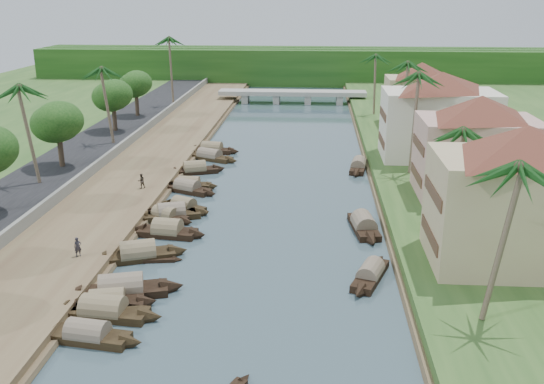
# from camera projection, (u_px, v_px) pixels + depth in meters

# --- Properties ---
(ground) EXTENTS (220.00, 220.00, 0.00)m
(ground) POSITION_uv_depth(u_px,v_px,m) (256.00, 258.00, 47.96)
(ground) COLOR #384C54
(ground) RESTS_ON ground
(left_bank) EXTENTS (10.00, 180.00, 0.80)m
(left_bank) POSITION_uv_depth(u_px,v_px,m) (131.00, 177.00, 67.88)
(left_bank) COLOR brown
(left_bank) RESTS_ON ground
(right_bank) EXTENTS (16.00, 180.00, 1.20)m
(right_bank) POSITION_uv_depth(u_px,v_px,m) (449.00, 182.00, 65.44)
(right_bank) COLOR #28491D
(right_bank) RESTS_ON ground
(road) EXTENTS (8.00, 180.00, 1.40)m
(road) POSITION_uv_depth(u_px,v_px,m) (57.00, 173.00, 68.37)
(road) COLOR black
(road) RESTS_ON ground
(retaining_wall) EXTENTS (0.40, 180.00, 1.10)m
(retaining_wall) POSITION_uv_depth(u_px,v_px,m) (94.00, 168.00, 67.87)
(retaining_wall) COLOR slate
(retaining_wall) RESTS_ON left_bank
(treeline) EXTENTS (120.00, 14.00, 8.00)m
(treeline) POSITION_uv_depth(u_px,v_px,m) (297.00, 66.00, 141.53)
(treeline) COLOR #153C10
(treeline) RESTS_ON ground
(bridge) EXTENTS (28.00, 4.00, 2.40)m
(bridge) POSITION_uv_depth(u_px,v_px,m) (292.00, 94.00, 115.69)
(bridge) COLOR gray
(bridge) RESTS_ON ground
(building_near) EXTENTS (14.85, 14.85, 10.20)m
(building_near) POSITION_uv_depth(u_px,v_px,m) (520.00, 195.00, 42.79)
(building_near) COLOR tan
(building_near) RESTS_ON right_bank
(building_mid) EXTENTS (14.11, 14.11, 9.70)m
(building_mid) POSITION_uv_depth(u_px,v_px,m) (477.00, 145.00, 57.97)
(building_mid) COLOR tan
(building_mid) RESTS_ON right_bank
(building_far) EXTENTS (15.59, 15.59, 10.20)m
(building_far) POSITION_uv_depth(u_px,v_px,m) (439.00, 115.00, 71.23)
(building_far) COLOR beige
(building_far) RESTS_ON right_bank
(building_distant) EXTENTS (12.62, 12.62, 9.20)m
(building_distant) POSITION_uv_depth(u_px,v_px,m) (420.00, 93.00, 90.28)
(building_distant) COLOR tan
(building_distant) RESTS_ON right_bank
(sampan_0) EXTENTS (7.32, 2.46, 1.94)m
(sampan_0) POSITION_uv_depth(u_px,v_px,m) (88.00, 335.00, 36.36)
(sampan_0) COLOR black
(sampan_0) RESTS_ON ground
(sampan_1) EXTENTS (6.81, 3.03, 2.01)m
(sampan_1) POSITION_uv_depth(u_px,v_px,m) (107.00, 304.00, 40.05)
(sampan_1) COLOR black
(sampan_1) RESTS_ON ground
(sampan_2) EXTENTS (8.27, 2.40, 2.16)m
(sampan_2) POSITION_uv_depth(u_px,v_px,m) (104.00, 311.00, 39.10)
(sampan_2) COLOR black
(sampan_2) RESTS_ON ground
(sampan_3) EXTENTS (8.98, 4.09, 2.35)m
(sampan_3) POSITION_uv_depth(u_px,v_px,m) (121.00, 290.00, 41.89)
(sampan_3) COLOR black
(sampan_3) RESTS_ON ground
(sampan_4) EXTENTS (8.12, 4.38, 2.27)m
(sampan_4) POSITION_uv_depth(u_px,v_px,m) (138.00, 254.00, 47.61)
(sampan_4) COLOR black
(sampan_4) RESTS_ON ground
(sampan_5) EXTENTS (7.19, 2.62, 2.25)m
(sampan_5) POSITION_uv_depth(u_px,v_px,m) (168.00, 231.00, 52.28)
(sampan_5) COLOR black
(sampan_5) RESTS_ON ground
(sampan_6) EXTENTS (7.46, 3.94, 2.19)m
(sampan_6) POSITION_uv_depth(u_px,v_px,m) (172.00, 214.00, 56.37)
(sampan_6) COLOR black
(sampan_6) RESTS_ON ground
(sampan_7) EXTENTS (6.37, 3.97, 1.78)m
(sampan_7) POSITION_uv_depth(u_px,v_px,m) (165.00, 216.00, 55.94)
(sampan_7) COLOR black
(sampan_7) RESTS_ON ground
(sampan_8) EXTENTS (6.13, 4.11, 1.95)m
(sampan_8) POSITION_uv_depth(u_px,v_px,m) (184.00, 207.00, 58.30)
(sampan_8) COLOR black
(sampan_8) RESTS_ON ground
(sampan_9) EXTENTS (7.39, 4.45, 1.93)m
(sampan_9) POSITION_uv_depth(u_px,v_px,m) (187.00, 188.00, 63.86)
(sampan_9) COLOR black
(sampan_9) RESTS_ON ground
(sampan_10) EXTENTS (6.42, 1.63, 1.83)m
(sampan_10) POSITION_uv_depth(u_px,v_px,m) (189.00, 185.00, 65.12)
(sampan_10) COLOR black
(sampan_10) RESTS_ON ground
(sampan_11) EXTENTS (7.56, 4.04, 2.15)m
(sampan_11) POSITION_uv_depth(u_px,v_px,m) (195.00, 170.00, 70.60)
(sampan_11) COLOR black
(sampan_11) RESTS_ON ground
(sampan_12) EXTENTS (8.35, 5.07, 2.05)m
(sampan_12) POSITION_uv_depth(u_px,v_px,m) (210.00, 156.00, 76.43)
(sampan_12) COLOR black
(sampan_12) RESTS_ON ground
(sampan_13) EXTENTS (7.81, 2.80, 2.11)m
(sampan_13) POSITION_uv_depth(u_px,v_px,m) (212.00, 149.00, 79.86)
(sampan_13) COLOR black
(sampan_13) RESTS_ON ground
(sampan_14) EXTENTS (3.85, 7.56, 1.88)m
(sampan_14) POSITION_uv_depth(u_px,v_px,m) (370.00, 274.00, 44.27)
(sampan_14) COLOR black
(sampan_14) RESTS_ON ground
(sampan_15) EXTENTS (2.81, 8.43, 2.22)m
(sampan_15) POSITION_uv_depth(u_px,v_px,m) (364.00, 225.00, 53.57)
(sampan_15) COLOR black
(sampan_15) RESTS_ON ground
(sampan_16) EXTENTS (2.67, 8.20, 2.00)m
(sampan_16) POSITION_uv_depth(u_px,v_px,m) (358.00, 166.00, 72.18)
(sampan_16) COLOR black
(sampan_16) RESTS_ON ground
(canoe_1) EXTENTS (4.38, 1.33, 0.70)m
(canoe_1) POSITION_uv_depth(u_px,v_px,m) (155.00, 260.00, 47.30)
(canoe_1) COLOR black
(canoe_1) RESTS_ON ground
(canoe_2) EXTENTS (5.97, 2.34, 0.87)m
(canoe_2) POSITION_uv_depth(u_px,v_px,m) (179.00, 191.00, 64.14)
(canoe_2) COLOR black
(canoe_2) RESTS_ON ground
(palm_0) EXTENTS (3.20, 3.20, 11.20)m
(palm_0) POSITION_uv_depth(u_px,v_px,m) (505.00, 169.00, 33.62)
(palm_0) COLOR #75614E
(palm_0) RESTS_ON ground
(palm_1) EXTENTS (3.20, 3.20, 9.73)m
(palm_1) POSITION_uv_depth(u_px,v_px,m) (457.00, 132.00, 49.24)
(palm_1) COLOR #75614E
(palm_1) RESTS_ON ground
(palm_2) EXTENTS (3.20, 3.20, 12.32)m
(palm_2) POSITION_uv_depth(u_px,v_px,m) (417.00, 76.00, 63.37)
(palm_2) COLOR #75614E
(palm_2) RESTS_ON ground
(palm_3) EXTENTS (3.20, 3.20, 11.77)m
(palm_3) POSITION_uv_depth(u_px,v_px,m) (405.00, 65.00, 78.90)
(palm_3) COLOR #75614E
(palm_3) RESTS_ON ground
(palm_5) EXTENTS (3.20, 3.20, 11.43)m
(palm_5) POSITION_uv_depth(u_px,v_px,m) (26.00, 89.00, 59.46)
(palm_5) COLOR #75614E
(palm_5) RESTS_ON ground
(palm_6) EXTENTS (3.20, 3.20, 11.17)m
(palm_6) POSITION_uv_depth(u_px,v_px,m) (106.00, 70.00, 76.28)
(palm_6) COLOR #75614E
(palm_6) RESTS_ON ground
(palm_7) EXTENTS (3.20, 3.20, 11.00)m
(palm_7) POSITION_uv_depth(u_px,v_px,m) (377.00, 57.00, 96.39)
(palm_7) COLOR #75614E
(palm_7) RESTS_ON ground
(palm_8) EXTENTS (3.20, 3.20, 12.98)m
(palm_8) POSITION_uv_depth(u_px,v_px,m) (170.00, 40.00, 102.93)
(palm_8) COLOR #75614E
(palm_8) RESTS_ON ground
(tree_3) EXTENTS (5.24, 5.24, 7.19)m
(tree_3) POSITION_uv_depth(u_px,v_px,m) (58.00, 123.00, 66.96)
(tree_3) COLOR #493929
(tree_3) RESTS_ON ground
(tree_4) EXTENTS (5.06, 5.06, 7.06)m
(tree_4) POSITION_uv_depth(u_px,v_px,m) (113.00, 96.00, 84.96)
(tree_4) COLOR #493929
(tree_4) RESTS_ON ground
(tree_5) EXTENTS (4.73, 4.73, 6.94)m
(tree_5) POSITION_uv_depth(u_px,v_px,m) (136.00, 85.00, 95.63)
(tree_5) COLOR #493929
(tree_5) RESTS_ON ground
(tree_6) EXTENTS (4.44, 4.44, 7.67)m
(tree_6) POSITION_uv_depth(u_px,v_px,m) (475.00, 105.00, 74.28)
(tree_6) COLOR #493929
(tree_6) RESTS_ON ground
(person_near) EXTENTS (0.66, 0.62, 1.52)m
(person_near) POSITION_uv_depth(u_px,v_px,m) (78.00, 247.00, 46.16)
(person_near) COLOR #2B2830
(person_near) RESTS_ON left_bank
(person_far) EXTENTS (0.95, 0.90, 1.55)m
(person_far) POSITION_uv_depth(u_px,v_px,m) (141.00, 181.00, 62.43)
(person_far) COLOR #393028
(person_far) RESTS_ON left_bank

